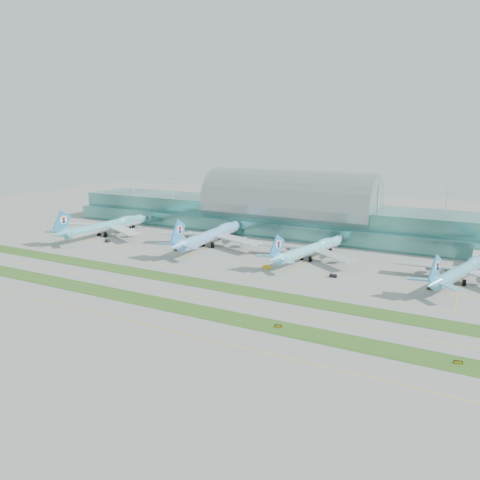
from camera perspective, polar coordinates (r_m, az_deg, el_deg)
The scene contains 21 objects.
ground at distance 220.46m, azimuth -6.71°, elevation -5.11°, with size 700.00×700.00×0.00m, color gray.
terminal at distance 328.34m, azimuth 6.03°, elevation 3.44°, with size 340.00×69.10×36.00m.
grass_strip_near at distance 199.34m, azimuth -11.29°, elevation -7.24°, with size 420.00×12.00×0.08m, color #2D591E.
grass_strip_far at distance 222.01m, azimuth -6.42°, elevation -4.96°, with size 420.00×12.00×0.08m, color #2D591E.
taxiline_a at distance 185.41m, azimuth -15.21°, elevation -9.04°, with size 420.00×0.35×0.01m, color yellow.
taxiline_b at distance 209.70m, azimuth -8.88°, elevation -6.13°, with size 420.00×0.35×0.01m, color yellow.
taxiline_c at distance 234.78m, azimuth -4.23°, elevation -3.93°, with size 420.00×0.35×0.01m, color yellow.
taxiline_d at distance 252.93m, azimuth -1.59°, elevation -2.66°, with size 420.00×0.35×0.01m, color yellow.
airliner_a at distance 329.25m, azimuth -15.92°, elevation 1.72°, with size 70.22×79.93×21.99m.
airliner_b at distance 287.97m, azimuth -3.49°, elevation 0.68°, with size 72.60×82.31×22.68m.
airliner_c at distance 259.07m, azimuth 8.58°, elevation -1.08°, with size 59.13×68.23×19.02m.
airliner_d at distance 240.03m, azimuth 25.47°, elevation -3.33°, with size 59.05×68.51×19.33m.
gse_a at distance 337.91m, azimuth -19.10°, elevation 0.73°, with size 3.34×1.78×1.47m, color #F0AA0E.
gse_b at distance 309.48m, azimuth -15.85°, elevation -0.09°, with size 3.60×1.93×1.72m, color black.
gse_c at distance 276.98m, azimuth -7.04°, elevation -1.21°, with size 3.52×1.61×1.54m, color black.
gse_d at distance 278.74m, azimuth -7.61°, elevation -1.13°, with size 3.67×2.11×1.55m, color black.
gse_e at distance 240.26m, azimuth 3.30°, elevation -3.31°, with size 3.76×1.72×1.68m, color #F2AF0E.
gse_f at distance 230.31m, azimuth 11.30°, elevation -4.29°, with size 3.59×1.57×1.49m, color black.
gse_g at distance 225.10m, azimuth 22.35°, elevation -5.41°, with size 3.81×2.09×1.72m, color black.
taxiway_sign_east at distance 170.22m, azimuth 4.66°, elevation -10.43°, with size 2.61×0.88×1.11m.
taxiway_sign_far_east at distance 159.57m, azimuth 25.04°, elevation -13.35°, with size 2.53×0.73×1.07m.
Camera 1 is at (119.80, -172.17, 67.88)m, focal length 35.00 mm.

